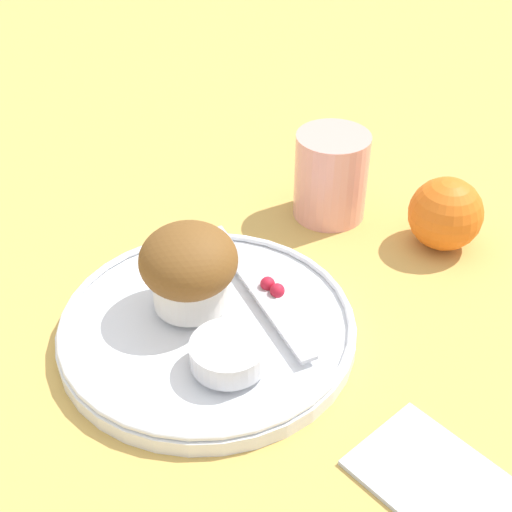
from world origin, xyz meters
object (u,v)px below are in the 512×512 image
butter_knife (257,287)px  orange_fruit (445,214)px  juice_glass (331,176)px  muffin (189,267)px

butter_knife → orange_fruit: orange_fruit is taller
butter_knife → juice_glass: bearing=128.2°
butter_knife → juice_glass: 0.17m
orange_fruit → juice_glass: juice_glass is taller
butter_knife → juice_glass: size_ratio=2.09×
butter_knife → muffin: bearing=-98.1°
juice_glass → butter_knife: bearing=-68.7°
butter_knife → orange_fruit: 0.20m
juice_glass → orange_fruit: bearing=20.8°
orange_fruit → butter_knife: bearing=-104.6°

